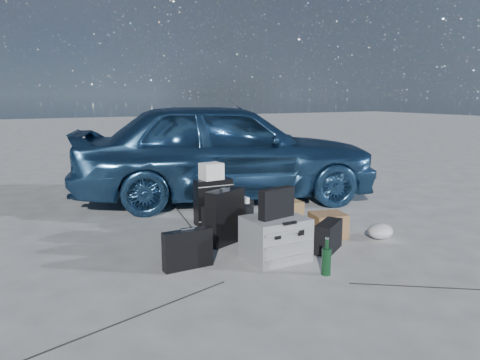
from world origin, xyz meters
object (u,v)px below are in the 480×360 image
car (225,150)px  suitcase_left (225,217)px  duffel_bag (228,217)px  green_bottle (326,257)px  suitcase_right (213,202)px  pelican_case (275,238)px  briefcase (188,249)px  cardboard_box (328,225)px

car → suitcase_left: car is taller
duffel_bag → green_bottle: size_ratio=1.99×
suitcase_right → green_bottle: 1.96m
pelican_case → green_bottle: (0.17, -0.55, -0.04)m
duffel_bag → green_bottle: bearing=-112.0°
car → pelican_case: bearing=-179.1°
duffel_bag → briefcase: bearing=-160.9°
suitcase_left → pelican_case: bearing=-93.6°
briefcase → green_bottle: briefcase is taller
briefcase → suitcase_left: size_ratio=0.80×
green_bottle → car: bearing=80.1°
car → green_bottle: car is taller
suitcase_left → duffel_bag: suitcase_left is taller
car → briefcase: car is taller
green_bottle → suitcase_right: bearing=95.2°
car → cardboard_box: size_ratio=12.15×
pelican_case → suitcase_left: 0.68m
suitcase_right → briefcase: bearing=-122.7°
briefcase → suitcase_right: bearing=54.1°
pelican_case → suitcase_right: (-0.00, 1.40, 0.07)m
car → suitcase_left: bearing=170.4°
pelican_case → duffel_bag: 1.05m
pelican_case → cardboard_box: bearing=18.9°
pelican_case → cardboard_box: 0.94m
suitcase_left → green_bottle: suitcase_left is taller
cardboard_box → green_bottle: green_bottle is taller
car → briefcase: bearing=163.6°
briefcase → duffel_bag: briefcase is taller
car → briefcase: (-1.54, -2.37, -0.56)m
car → suitcase_right: 1.42m
duffel_bag → green_bottle: (0.15, -1.60, 0.00)m
suitcase_right → duffel_bag: (0.03, -0.34, -0.11)m
cardboard_box → green_bottle: 1.12m
suitcase_left → green_bottle: bearing=-93.9°
suitcase_left → duffel_bag: (0.24, 0.41, -0.13)m
suitcase_right → green_bottle: size_ratio=1.68×
suitcase_left → cardboard_box: (1.09, -0.33, -0.15)m
briefcase → cardboard_box: 1.71m
pelican_case → cardboard_box: size_ratio=1.56×
suitcase_left → suitcase_right: suitcase_left is taller
pelican_case → suitcase_right: bearing=89.2°
pelican_case → suitcase_right: 1.40m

